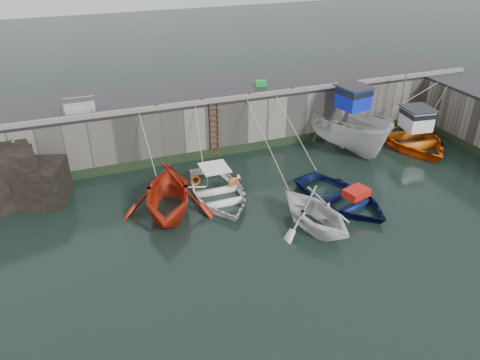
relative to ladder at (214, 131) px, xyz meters
name	(u,v)px	position (x,y,z in m)	size (l,w,h in m)	color
ground	(338,251)	(2.00, -9.91, -1.59)	(120.00, 120.00, 0.00)	black
quay_back	(233,112)	(2.00, 2.59, -0.09)	(30.00, 5.00, 3.00)	slate
road_back	(232,87)	(2.00, 2.59, 1.49)	(30.00, 5.00, 0.16)	black
kerb_back	(247,96)	(2.00, 0.24, 1.67)	(30.00, 0.30, 0.20)	slate
algae_back	(248,147)	(2.00, 0.05, -1.34)	(30.00, 0.08, 0.50)	black
ladder	(214,131)	(0.00, 0.00, 0.00)	(0.51, 0.08, 3.20)	#3F1E0F
boat_near_white	(169,212)	(-3.75, -4.66, -1.59)	(4.35, 5.04, 2.66)	#A5220E
boat_near_white_rope	(153,176)	(-3.75, -1.04, -1.59)	(0.04, 3.43, 3.10)	tan
boat_near_blue	(218,197)	(-1.21, -4.21, -1.59)	(3.72, 5.20, 1.08)	white
boat_near_blue_rope	(199,167)	(-1.21, -0.81, -1.59)	(0.04, 3.16, 3.10)	tan
boat_near_blacktrim	(313,227)	(1.87, -8.07, -1.59)	(3.63, 4.21, 2.22)	silver
boat_near_blacktrim_rope	(265,173)	(1.87, -2.74, -1.59)	(0.04, 6.22, 3.10)	tan
boat_near_navy	(341,203)	(4.07, -6.77, -1.59)	(3.65, 5.12, 1.06)	#09123D
boat_near_navy_rope	(296,161)	(4.07, -2.09, -1.59)	(0.04, 5.07, 3.10)	tan
boat_far_white	(343,126)	(7.54, -1.06, -0.40)	(3.93, 7.70, 5.84)	silver
boat_far_orange	(408,135)	(11.50, -2.08, -1.13)	(5.69, 7.42, 4.43)	#E95C0C
fish_crate	(261,83)	(3.56, 1.96, 1.73)	(0.66, 0.37, 0.32)	green
railing	(80,108)	(-6.75, 1.33, 1.77)	(1.60, 1.05, 1.00)	#A5A8AD
bollard_a	(156,106)	(-3.00, 0.34, 1.71)	(0.18, 0.18, 0.28)	#3F1E0F
bollard_b	(203,101)	(-0.50, 0.34, 1.71)	(0.18, 0.18, 0.28)	#3F1E0F
bollard_c	(250,95)	(2.20, 0.34, 1.71)	(0.18, 0.18, 0.28)	#3F1E0F
bollard_d	(292,89)	(4.80, 0.34, 1.71)	(0.18, 0.18, 0.28)	#3F1E0F
bollard_e	(341,83)	(8.00, 0.34, 1.71)	(0.18, 0.18, 0.28)	#3F1E0F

